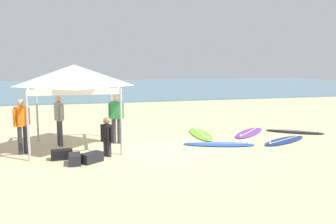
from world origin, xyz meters
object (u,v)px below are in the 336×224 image
object	(u,v)px
surfboard_black	(295,132)
person_black	(107,135)
person_grey	(59,117)
gear_bag_on_sand	(75,159)
person_orange	(22,122)
person_green	(116,116)
gear_bag_by_pole	(62,154)
surfboard_navy	(285,140)
surfboard_purple	(249,133)
gear_bag_near_tent	(92,157)
surfboard_blue	(219,144)
canopy_tent	(74,76)
surfboard_lime	(201,134)

from	to	relation	value
surfboard_black	person_black	world-z (taller)	person_black
surfboard_black	person_grey	world-z (taller)	person_grey
gear_bag_on_sand	person_orange	bearing A→B (deg)	134.42
person_green	person_black	bearing A→B (deg)	-106.12
person_orange	gear_bag_on_sand	distance (m)	2.34
gear_bag_by_pole	surfboard_navy	bearing A→B (deg)	2.52
surfboard_purple	gear_bag_near_tent	world-z (taller)	gear_bag_near_tent
surfboard_purple	person_black	world-z (taller)	person_black
surfboard_navy	surfboard_blue	bearing A→B (deg)	178.00
person_orange	gear_bag_on_sand	xyz separation A→B (m)	(1.53, -1.56, -0.85)
gear_bag_on_sand	canopy_tent	bearing A→B (deg)	87.87
canopy_tent	gear_bag_by_pole	distance (m)	2.67
canopy_tent	person_black	xyz separation A→B (m)	(0.89, -1.40, -1.73)
surfboard_lime	gear_bag_near_tent	size ratio (longest dim) A/B	4.34
gear_bag_on_sand	person_grey	bearing A→B (deg)	101.06
surfboard_navy	gear_bag_on_sand	bearing A→B (deg)	-172.53
person_grey	person_green	xyz separation A→B (m)	(1.91, -0.12, 0.00)
person_black	gear_bag_near_tent	bearing A→B (deg)	-131.54
person_orange	gear_bag_near_tent	bearing A→B (deg)	-37.07
gear_bag_near_tent	surfboard_blue	bearing A→B (deg)	13.01
canopy_tent	person_grey	world-z (taller)	canopy_tent
surfboard_blue	person_green	xyz separation A→B (m)	(-3.36, 1.21, 0.95)
canopy_tent	surfboard_lime	world-z (taller)	canopy_tent
gear_bag_near_tent	person_green	bearing A→B (deg)	66.40
surfboard_black	surfboard_lime	world-z (taller)	same
gear_bag_on_sand	person_green	bearing A→B (deg)	57.48
gear_bag_near_tent	gear_bag_by_pole	distance (m)	1.02
canopy_tent	surfboard_black	world-z (taller)	canopy_tent
person_orange	gear_bag_by_pole	distance (m)	1.72
surfboard_navy	person_orange	bearing A→B (deg)	176.11
canopy_tent	gear_bag_near_tent	size ratio (longest dim) A/B	4.62
person_grey	gear_bag_by_pole	bearing A→B (deg)	-86.75
surfboard_navy	person_black	bearing A→B (deg)	-176.73
surfboard_lime	person_green	distance (m)	3.54
canopy_tent	person_green	world-z (taller)	canopy_tent
surfboard_navy	gear_bag_near_tent	xyz separation A→B (m)	(-6.85, -0.91, 0.10)
person_green	surfboard_purple	bearing A→B (deg)	3.67
canopy_tent	surfboard_blue	distance (m)	5.37
gear_bag_near_tent	gear_bag_by_pole	bearing A→B (deg)	145.64
gear_bag_on_sand	surfboard_lime	bearing A→B (deg)	30.55
surfboard_lime	gear_bag_on_sand	distance (m)	5.58
surfboard_blue	surfboard_black	bearing A→B (deg)	17.62
surfboard_navy	surfboard_purple	bearing A→B (deg)	107.86
person_grey	gear_bag_on_sand	xyz separation A→B (m)	(0.47, -2.38, -0.85)
surfboard_lime	person_green	bearing A→B (deg)	-170.29
gear_bag_by_pole	gear_bag_on_sand	bearing A→B (deg)	-59.53
person_grey	surfboard_blue	bearing A→B (deg)	-14.21
surfboard_blue	person_green	size ratio (longest dim) A/B	1.47
person_black	gear_bag_by_pole	size ratio (longest dim) A/B	2.00
surfboard_lime	surfboard_purple	bearing A→B (deg)	-6.67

